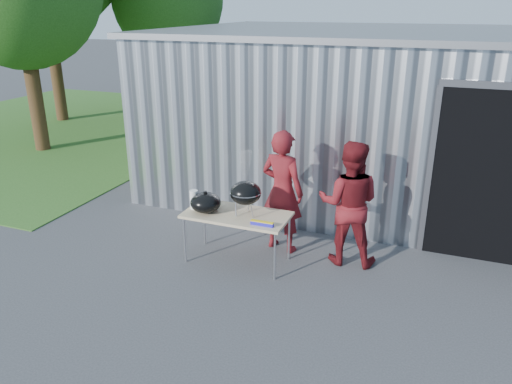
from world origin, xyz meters
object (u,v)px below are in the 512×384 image
at_px(person_bystander, 349,203).
at_px(folding_table, 237,216).
at_px(kettle_grill, 245,188).
at_px(person_cook, 282,191).

bearing_deg(person_bystander, folding_table, 15.49).
bearing_deg(person_bystander, kettle_grill, 17.70).
bearing_deg(person_cook, person_bystander, -169.46).
distance_m(folding_table, person_bystander, 1.60).
height_order(person_cook, person_bystander, person_cook).
bearing_deg(person_bystander, person_cook, -7.91).
relative_size(kettle_grill, person_bystander, 0.52).
xyz_separation_m(folding_table, person_bystander, (1.48, 0.58, 0.20)).
height_order(folding_table, person_bystander, person_bystander).
height_order(folding_table, kettle_grill, kettle_grill).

